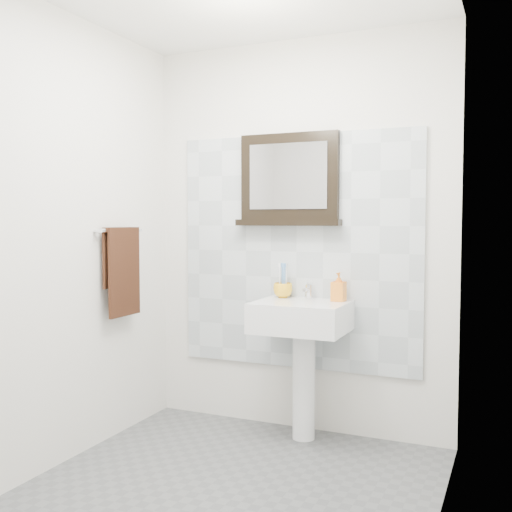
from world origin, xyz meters
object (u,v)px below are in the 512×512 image
(pedestal_sink, at_px, (302,332))
(hand_towel, at_px, (122,264))
(soap_dispenser, at_px, (339,287))
(framed_mirror, at_px, (289,182))
(toothbrush_cup, at_px, (283,290))

(pedestal_sink, relative_size, hand_towel, 1.75)
(soap_dispenser, xyz_separation_m, framed_mirror, (-0.35, 0.08, 0.65))
(toothbrush_cup, bearing_deg, framed_mirror, 71.50)
(framed_mirror, bearing_deg, soap_dispenser, -12.46)
(pedestal_sink, height_order, framed_mirror, framed_mirror)
(soap_dispenser, xyz_separation_m, hand_towel, (-1.25, -0.47, 0.13))
(toothbrush_cup, height_order, framed_mirror, framed_mirror)
(framed_mirror, height_order, hand_towel, framed_mirror)
(hand_towel, bearing_deg, pedestal_sink, 18.91)
(pedestal_sink, height_order, hand_towel, hand_towel)
(soap_dispenser, bearing_deg, hand_towel, -155.83)
(pedestal_sink, xyz_separation_m, soap_dispenser, (0.20, 0.11, 0.27))
(toothbrush_cup, distance_m, hand_towel, 1.02)
(soap_dispenser, bearing_deg, pedestal_sink, -147.78)
(pedestal_sink, bearing_deg, toothbrush_cup, 143.04)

